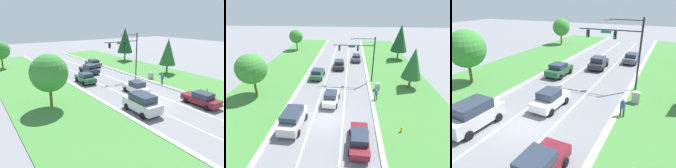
% 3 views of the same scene
% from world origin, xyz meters
% --- Properties ---
extents(ground_plane, '(160.00, 160.00, 0.00)m').
position_xyz_m(ground_plane, '(0.00, 0.00, 0.00)').
color(ground_plane, slate).
extents(curb_strip_right, '(0.50, 90.00, 0.15)m').
position_xyz_m(curb_strip_right, '(5.65, 0.00, 0.07)').
color(curb_strip_right, beige).
rests_on(curb_strip_right, ground_plane).
extents(curb_strip_left, '(0.50, 90.00, 0.15)m').
position_xyz_m(curb_strip_left, '(-5.65, 0.00, 0.07)').
color(curb_strip_left, beige).
rests_on(curb_strip_left, ground_plane).
extents(lane_stripe_inner_left, '(0.14, 81.00, 0.01)m').
position_xyz_m(lane_stripe_inner_left, '(-1.80, 0.00, 0.00)').
color(lane_stripe_inner_left, white).
rests_on(lane_stripe_inner_left, ground_plane).
extents(lane_stripe_inner_right, '(0.14, 81.00, 0.01)m').
position_xyz_m(lane_stripe_inner_right, '(1.80, 0.00, 0.00)').
color(lane_stripe_inner_right, white).
rests_on(lane_stripe_inner_right, ground_plane).
extents(traffic_signal_mast, '(6.72, 0.41, 7.58)m').
position_xyz_m(traffic_signal_mast, '(4.31, 11.37, 5.03)').
color(traffic_signal_mast, black).
rests_on(traffic_signal_mast, ground_plane).
extents(forest_sedan, '(2.23, 4.36, 1.65)m').
position_xyz_m(forest_sedan, '(-3.44, 12.21, 0.84)').
color(forest_sedan, '#235633').
rests_on(forest_sedan, ground_plane).
extents(graphite_sedan, '(2.10, 4.72, 1.54)m').
position_xyz_m(graphite_sedan, '(3.79, 22.74, 0.78)').
color(graphite_sedan, '#4C4C51').
rests_on(graphite_sedan, ground_plane).
extents(white_sedan, '(2.13, 4.30, 1.72)m').
position_xyz_m(white_sedan, '(0.00, 3.83, 0.85)').
color(white_sedan, white).
rests_on(white_sedan, ground_plane).
extents(silver_suv, '(2.37, 4.68, 2.11)m').
position_xyz_m(silver_suv, '(-3.63, -1.49, 1.08)').
color(silver_suv, silver).
rests_on(silver_suv, ground_plane).
extents(burgundy_sedan, '(2.05, 4.54, 1.61)m').
position_xyz_m(burgundy_sedan, '(3.55, -3.81, 0.80)').
color(burgundy_sedan, maroon).
rests_on(burgundy_sedan, ground_plane).
extents(charcoal_sedan, '(2.33, 4.74, 1.70)m').
position_xyz_m(charcoal_sedan, '(0.11, 17.57, 0.85)').
color(charcoal_sedan, '#28282D').
rests_on(charcoal_sedan, ground_plane).
extents(utility_cabinet, '(0.70, 0.60, 1.18)m').
position_xyz_m(utility_cabinet, '(6.77, 8.09, 0.59)').
color(utility_cabinet, '#9E9E99').
rests_on(utility_cabinet, ground_plane).
extents(pedestrian, '(0.40, 0.25, 1.69)m').
position_xyz_m(pedestrian, '(6.16, 4.92, 0.94)').
color(pedestrian, '#42382D').
rests_on(pedestrian, ground_plane).
extents(oak_near_left_tree, '(3.68, 3.68, 5.57)m').
position_xyz_m(oak_near_left_tree, '(-12.78, 31.45, 3.72)').
color(oak_near_left_tree, brown).
rests_on(oak_near_left_tree, ground_plane).
extents(oak_far_left_tree, '(4.25, 4.25, 6.21)m').
position_xyz_m(oak_far_left_tree, '(-11.36, 5.26, 4.07)').
color(oak_far_left_tree, brown).
rests_on(oak_far_left_tree, ground_plane).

